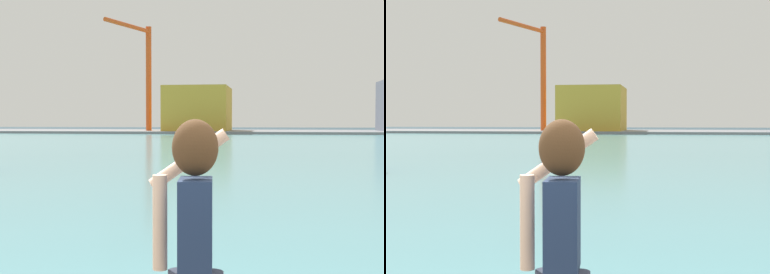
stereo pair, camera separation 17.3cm
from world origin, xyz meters
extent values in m
plane|color=#334751|center=(0.00, 50.00, 0.00)|extent=(220.00, 220.00, 0.00)
cube|color=#599EA8|center=(0.00, 52.00, 0.01)|extent=(140.00, 100.00, 0.02)
cube|color=gray|center=(0.00, 92.00, 0.21)|extent=(140.00, 20.00, 0.41)
cube|color=#1E2D4C|center=(0.44, -0.12, 1.72)|extent=(0.23, 0.36, 0.56)
sphere|color=#E0B293|center=(0.44, -0.12, 2.18)|extent=(0.22, 0.22, 0.22)
ellipsoid|color=#472D19|center=(0.44, -0.14, 2.19)|extent=(0.28, 0.26, 0.34)
cylinder|color=#E0B293|center=(0.22, -0.12, 1.73)|extent=(0.09, 0.09, 0.58)
cylinder|color=#E0B293|center=(0.37, 0.09, 2.10)|extent=(0.53, 0.14, 0.40)
cube|color=black|center=(0.36, 0.21, 2.27)|extent=(0.02, 0.07, 0.14)
cube|color=gold|center=(-12.02, 91.31, 4.30)|extent=(11.02, 13.81, 7.78)
cylinder|color=#D84C19|center=(-20.56, 88.70, 9.56)|extent=(1.00, 1.00, 18.29)
cylinder|color=#D84C19|center=(-22.58, 82.62, 17.91)|extent=(4.71, 12.39, 0.70)
camera|label=1|loc=(0.89, -3.28, 2.35)|focal=49.80mm
camera|label=2|loc=(1.06, -3.26, 2.35)|focal=49.80mm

